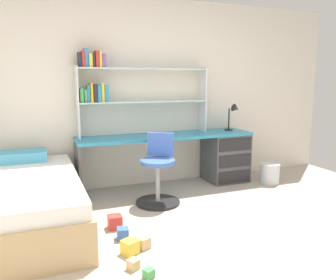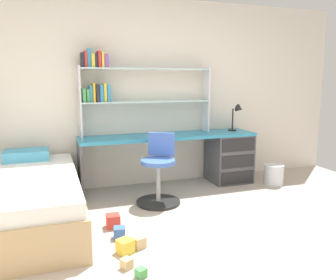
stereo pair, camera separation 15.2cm
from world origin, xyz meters
The scene contains 14 objects.
ground_plane centered at (0.00, 0.00, -0.01)m, with size 5.58×5.48×0.02m, color #B2A393.
room_shell centered at (-1.15, 1.15, 1.25)m, with size 5.58×5.48×2.51m.
desk centered at (0.69, 1.95, 0.41)m, with size 2.36×0.53×0.72m.
bookshelf_hutch centered at (-0.51, 2.10, 1.37)m, with size 1.74×0.22×1.09m.
desk_lamp centered at (1.08, 1.97, 0.98)m, with size 0.20×0.17×0.38m.
swivel_chair centered at (-0.28, 1.43, 0.33)m, with size 0.52×0.52×0.82m.
bed_platform centered at (-1.73, 1.25, 0.26)m, with size 1.08×1.96×0.63m.
waste_bin centered at (1.45, 1.59, 0.14)m, with size 0.27×0.27×0.28m, color silver.
toy_block_red_0 centered at (-0.92, 0.91, 0.06)m, with size 0.13×0.13×0.13m, color red.
toy_block_natural_1 centered at (-0.95, 0.13, 0.04)m, with size 0.08×0.08×0.08m, color tan.
toy_block_blue_2 centered at (-0.90, 0.66, 0.05)m, with size 0.11×0.11×0.11m, color #3860B7.
toy_block_yellow_3 centered at (-0.91, 0.37, 0.06)m, with size 0.12×0.12×0.12m, color gold.
toy_block_green_4 centered at (-0.88, -0.02, 0.04)m, with size 0.07×0.07×0.07m, color #479E51.
toy_block_natural_5 centered at (-0.78, 0.42, 0.05)m, with size 0.10×0.10×0.10m, color tan.
Camera 1 is at (-1.59, -2.22, 1.44)m, focal length 36.63 mm.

